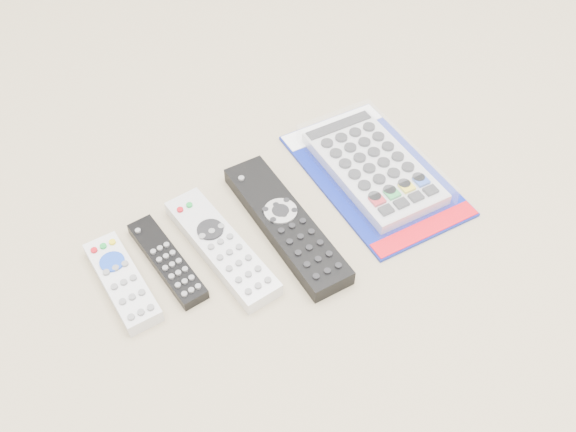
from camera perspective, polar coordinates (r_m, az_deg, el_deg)
remote_small_grey at (r=0.85m, az=-14.52°, el=-5.65°), size 0.06×0.16×0.02m
remote_slim_black at (r=0.86m, az=-10.68°, el=-3.94°), size 0.04×0.16×0.02m
remote_silver_dvd at (r=0.86m, az=-5.93°, el=-2.77°), size 0.06×0.21×0.02m
remote_large_black at (r=0.88m, az=-0.19°, el=-0.70°), size 0.09×0.26×0.03m
jumbo_remote_packaged at (r=0.96m, az=7.60°, el=4.42°), size 0.21×0.30×0.04m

